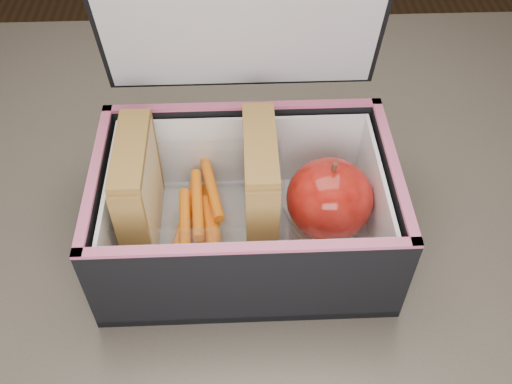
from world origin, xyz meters
TOP-DOWN VIEW (x-y plane):
  - kitchen_table at (0.00, 0.00)m, footprint 1.20×0.80m
  - lunch_bag at (-0.03, -0.03)m, footprint 0.27×0.22m
  - plastic_tub at (-0.07, -0.02)m, footprint 0.16×0.11m
  - sandwich_left at (-0.13, -0.02)m, footprint 0.03×0.10m
  - sandwich_right at (-0.02, -0.02)m, footprint 0.03×0.10m
  - carrot_sticks at (-0.08, -0.02)m, footprint 0.05×0.13m
  - paper_napkin at (0.05, -0.02)m, footprint 0.09×0.09m
  - red_apple at (0.05, -0.03)m, footprint 0.10×0.10m

SIDE VIEW (x-z plane):
  - kitchen_table at x=0.00m, z-range 0.28..1.03m
  - paper_napkin at x=0.05m, z-range 0.76..0.77m
  - carrot_sticks at x=-0.08m, z-range 0.77..0.80m
  - plastic_tub at x=-0.07m, z-range 0.76..0.83m
  - red_apple at x=0.05m, z-range 0.76..0.85m
  - lunch_bag at x=-0.03m, z-range 0.67..0.95m
  - sandwich_left at x=-0.13m, z-range 0.77..0.88m
  - sandwich_right at x=-0.02m, z-range 0.77..0.88m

